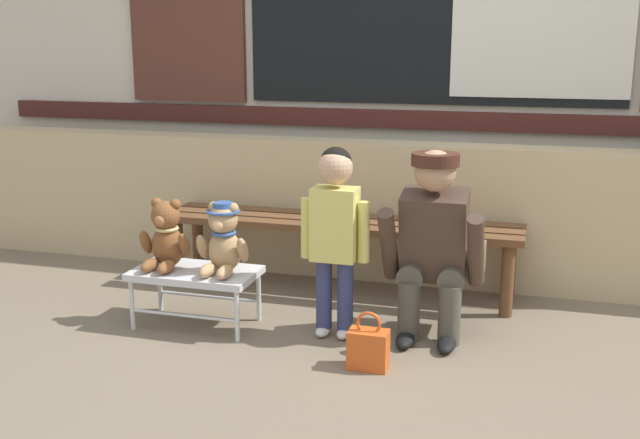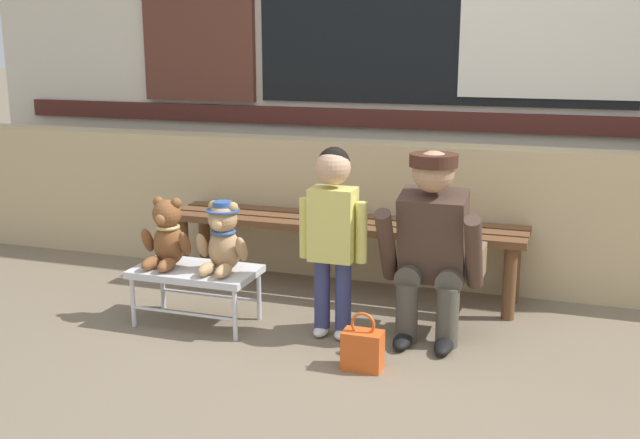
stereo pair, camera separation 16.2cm
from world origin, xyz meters
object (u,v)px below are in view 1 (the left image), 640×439
Objects in this scene: small_display_bench at (195,276)px; teddy_bear_plain at (166,237)px; adult_crouching at (436,244)px; child_standing at (335,222)px; handbag_on_ground at (368,348)px; wooden_bench_long at (339,231)px; teddy_bear_with_hat at (223,240)px.

teddy_bear_plain is at bearing 179.49° from small_display_bench.
teddy_bear_plain is 1.38m from adult_crouching.
child_standing is 0.51m from adult_crouching.
teddy_bear_plain reaches higher than handbag_on_ground.
teddy_bear_plain is at bearing -171.99° from adult_crouching.
wooden_bench_long is 1.03m from teddy_bear_plain.
teddy_bear_with_hat is at bearing -119.92° from wooden_bench_long.
adult_crouching reaches higher than small_display_bench.
wooden_bench_long is 2.21× the size of adult_crouching.
adult_crouching is 3.49× the size of handbag_on_ground.
handbag_on_ground is at bearing -53.20° from child_standing.
adult_crouching is (1.37, 0.19, 0.02)m from teddy_bear_plain.
wooden_bench_long is 0.72m from child_standing.
handbag_on_ground is at bearing -67.93° from wooden_bench_long.
adult_crouching is (1.21, 0.19, 0.21)m from small_display_bench.
adult_crouching is at bearing -39.99° from wooden_bench_long.
handbag_on_ground is at bearing -18.64° from teddy_bear_with_hat.
child_standing is at bearing -76.84° from wooden_bench_long.
teddy_bear_plain is (-0.73, -0.72, 0.09)m from wooden_bench_long.
wooden_bench_long is 2.19× the size of child_standing.
teddy_bear_with_hat is at bearing 0.13° from teddy_bear_plain.
teddy_bear_plain is at bearing -176.30° from child_standing.
teddy_bear_plain is at bearing 166.40° from handbag_on_ground.
small_display_bench is 1.76× the size of teddy_bear_plain.
handbag_on_ground is (0.40, -1.00, -0.28)m from wooden_bench_long.
handbag_on_ground is (-0.23, -0.47, -0.38)m from adult_crouching.
wooden_bench_long is at bearing 103.16° from child_standing.
small_display_bench is 0.67× the size of child_standing.
teddy_bear_with_hat is 1.06m from adult_crouching.
child_standing is at bearing -164.18° from adult_crouching.
teddy_bear_with_hat is 0.59m from child_standing.
small_display_bench is 2.35× the size of handbag_on_ground.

